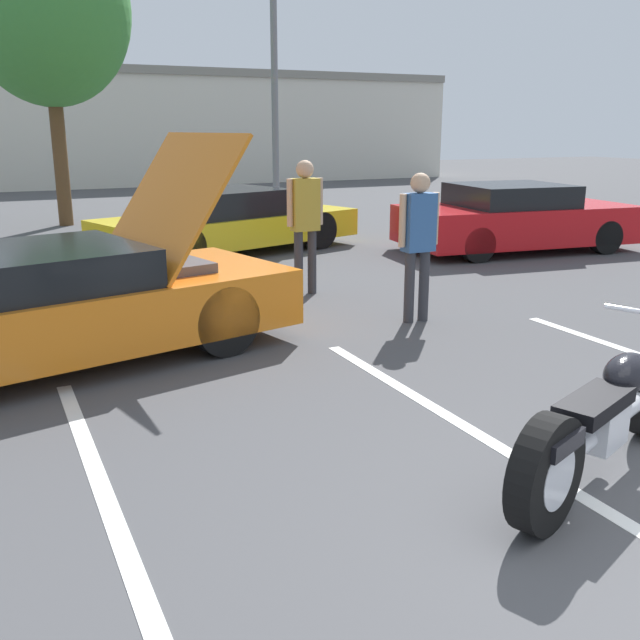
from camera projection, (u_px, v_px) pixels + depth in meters
name	position (u px, v px, depth m)	size (l,w,h in m)	color
parking_stripe_foreground	(129.00, 559.00, 3.77)	(0.12, 5.78, 0.01)	white
parking_stripe_middle	(522.00, 461.00, 4.89)	(0.12, 5.78, 0.01)	white
far_building	(62.00, 123.00, 27.08)	(32.00, 4.20, 4.40)	beige
light_pole	(277.00, 45.00, 18.58)	(1.21, 0.28, 7.81)	slate
tree_background	(47.00, 9.00, 15.38)	(3.57, 3.57, 6.74)	brown
motorcycle	(608.00, 417.00, 4.59)	(2.34, 1.12, 0.98)	black
show_car_hood_open	(46.00, 305.00, 6.74)	(5.07, 2.87, 2.16)	orange
parked_car_right_row	(515.00, 219.00, 13.08)	(4.43, 2.40, 1.22)	red
parked_car_mid_row	(227.00, 222.00, 12.91)	(5.08, 3.21, 1.14)	yellow
spectator_by_show_car	(419.00, 235.00, 8.14)	(0.52, 0.23, 1.72)	#333338
spectator_midground	(305.00, 215.00, 9.50)	(0.52, 0.24, 1.80)	#333338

